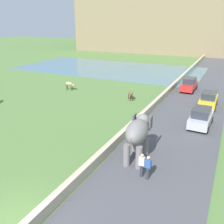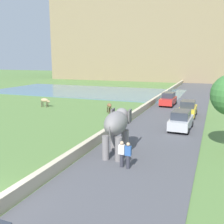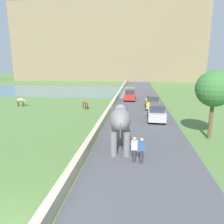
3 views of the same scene
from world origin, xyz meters
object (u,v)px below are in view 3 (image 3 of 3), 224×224
Objects in this scene: car_yellow at (152,102)px; cow_brown at (85,103)px; elephant at (120,121)px; person_beside_elephant at (142,150)px; car_red at (130,95)px; car_silver at (156,112)px; cow_tan at (21,100)px; person_trailing at (134,149)px.

car_yellow reaches higher than cow_brown.
elephant is 2.16× the size of person_beside_elephant.
car_silver is at bearing -75.41° from car_red.
elephant is 2.68m from person_beside_elephant.
cow_tan is (-14.95, 13.33, -1.20)m from elephant.
car_yellow is at bearing 89.98° from car_silver.
car_yellow is at bearing 82.15° from person_trailing.
person_beside_elephant is 0.40× the size of car_red.
cow_tan is at bearing 163.44° from car_silver.
person_beside_elephant is at bearing -96.33° from car_yellow.
elephant reaches higher than cow_tan.
person_beside_elephant is 22.40m from cow_tan.
cow_brown is (-8.79, 4.84, -0.06)m from car_silver.
elephant is 2.67× the size of cow_brown.
cow_brown is at bearing 151.17° from car_silver.
car_silver reaches higher than person_trailing.
elephant reaches higher than car_yellow.
cow_brown is at bearing 113.77° from elephant.
elephant reaches higher than cow_brown.
person_trailing is 0.40× the size of car_silver.
car_red is (0.02, 20.04, -1.14)m from elephant.
person_beside_elephant is at bearing -12.24° from person_trailing.
car_silver is at bearing 77.51° from person_trailing.
person_trailing reaches higher than cow_brown.
car_red reaches higher than cow_brown.
car_yellow is (3.15, -6.13, 0.00)m from car_red.
cow_tan is at bearing 136.93° from person_beside_elephant.
elephant is at bearing -90.05° from car_red.
person_trailing is 0.41× the size of car_yellow.
cow_tan is (-15.94, 15.20, -0.04)m from person_trailing.
cow_brown is at bearing -3.37° from cow_tan.
person_beside_elephant reaches higher than cow_brown.
person_beside_elephant is 0.41× the size of car_yellow.
person_trailing reaches higher than cow_tan.
car_silver is (3.15, -12.09, 0.00)m from car_red.
cow_brown is 9.34m from cow_tan.
elephant is 2.52× the size of cow_tan.
person_trailing is at bearing -43.64° from cow_tan.
car_red and car_silver have the same top height.
car_silver is 3.09× the size of cow_brown.
cow_brown is (-8.80, -1.12, -0.06)m from car_yellow.
car_red is 2.89× the size of cow_tan.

